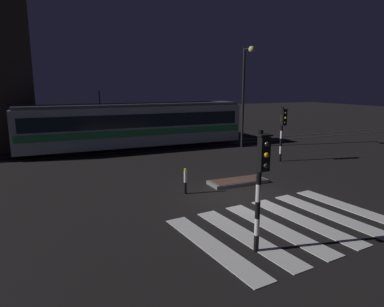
# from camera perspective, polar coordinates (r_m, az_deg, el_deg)

# --- Properties ---
(ground_plane) EXTENTS (120.00, 120.00, 0.00)m
(ground_plane) POSITION_cam_1_polar(r_m,az_deg,el_deg) (14.37, 7.90, -7.14)
(ground_plane) COLOR black
(rail_near) EXTENTS (80.00, 0.12, 0.03)m
(rail_near) POSITION_cam_1_polar(r_m,az_deg,el_deg) (24.46, -6.31, 0.64)
(rail_near) COLOR #59595E
(rail_near) RESTS_ON ground
(rail_far) EXTENTS (80.00, 0.12, 0.03)m
(rail_far) POSITION_cam_1_polar(r_m,az_deg,el_deg) (25.81, -7.29, 1.18)
(rail_far) COLOR #59595E
(rail_far) RESTS_ON ground
(crosswalk_zebra) EXTENTS (7.29, 5.26, 0.02)m
(crosswalk_zebra) POSITION_cam_1_polar(r_m,az_deg,el_deg) (12.00, 15.98, -11.25)
(crosswalk_zebra) COLOR silver
(crosswalk_zebra) RESTS_ON ground
(traffic_island) EXTENTS (2.76, 1.07, 0.18)m
(traffic_island) POSITION_cam_1_polar(r_m,az_deg,el_deg) (16.23, 7.60, -4.64)
(traffic_island) COLOR slate
(traffic_island) RESTS_ON ground
(traffic_light_kerb_mid_left) EXTENTS (0.36, 0.42, 3.39)m
(traffic_light_kerb_mid_left) POSITION_cam_1_polar(r_m,az_deg,el_deg) (9.18, 11.40, -3.37)
(traffic_light_kerb_mid_left) COLOR black
(traffic_light_kerb_mid_left) RESTS_ON ground
(traffic_light_corner_far_right) EXTENTS (0.36, 0.42, 3.25)m
(traffic_light_corner_far_right) POSITION_cam_1_polar(r_m,az_deg,el_deg) (20.95, 14.86, 4.43)
(traffic_light_corner_far_right) COLOR black
(traffic_light_corner_far_right) RESTS_ON ground
(street_lamp_trackside_right) EXTENTS (0.44, 1.21, 7.12)m
(street_lamp_trackside_right) POSITION_cam_1_polar(r_m,az_deg,el_deg) (25.10, 8.86, 11.19)
(street_lamp_trackside_right) COLOR black
(street_lamp_trackside_right) RESTS_ON ground
(tram) EXTENTS (15.78, 2.58, 4.15)m
(tram) POSITION_cam_1_polar(r_m,az_deg,el_deg) (24.56, -9.49, 4.69)
(tram) COLOR #B2BCC1
(tram) RESTS_ON ground
(bollard_island_edge) EXTENTS (0.12, 0.12, 1.11)m
(bollard_island_edge) POSITION_cam_1_polar(r_m,az_deg,el_deg) (14.47, -1.12, -4.59)
(bollard_island_edge) COLOR black
(bollard_island_edge) RESTS_ON ground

